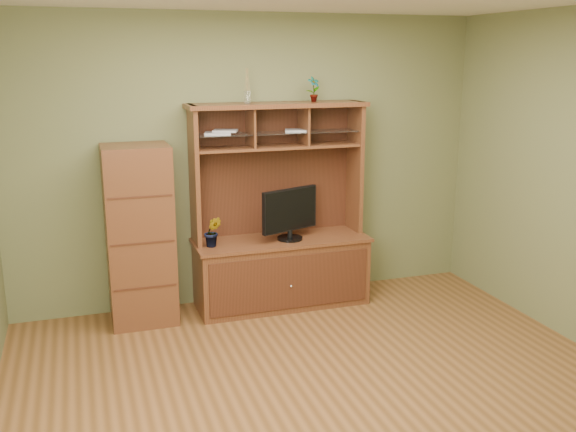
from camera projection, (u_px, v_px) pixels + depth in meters
name	position (u px, v px, depth m)	size (l,w,h in m)	color
room	(332.00, 206.00, 4.20)	(4.54, 4.04, 2.74)	brown
media_hutch	(280.00, 251.00, 6.06)	(1.66, 0.61, 1.90)	#4E2616
monitor	(290.00, 213.00, 5.91)	(0.59, 0.26, 0.48)	black
orchid_plant	(213.00, 232.00, 5.71)	(0.15, 0.12, 0.28)	#28541D
top_plant	(314.00, 89.00, 5.87)	(0.12, 0.08, 0.23)	#396C26
reed_diffuser	(247.00, 90.00, 5.68)	(0.06, 0.06, 0.31)	silver
magazines	(247.00, 132.00, 5.76)	(1.01, 0.23, 0.04)	silver
side_cabinet	(140.00, 235.00, 5.59)	(0.56, 0.51, 1.58)	#4E2616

